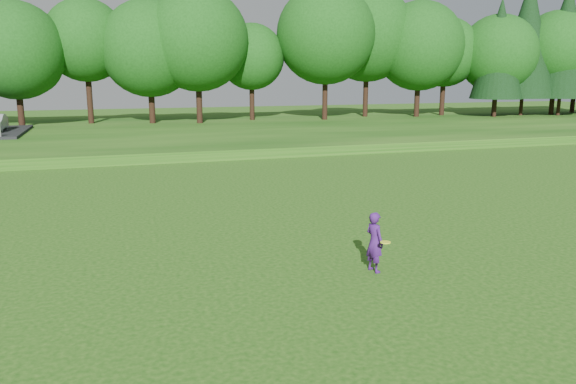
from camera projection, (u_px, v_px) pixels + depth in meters
name	position (u px, v px, depth m)	size (l,w,h in m)	color
ground	(373.00, 271.00, 14.16)	(140.00, 140.00, 0.00)	#16470D
berm	(188.00, 130.00, 45.79)	(130.00, 30.00, 0.60)	#16470D
walking_path	(221.00, 158.00, 32.80)	(130.00, 1.60, 0.04)	gray
treeline	(178.00, 35.00, 47.89)	(104.00, 7.00, 15.00)	#12440F
woman	(375.00, 242.00, 14.01)	(0.50, 0.97, 1.54)	#421769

